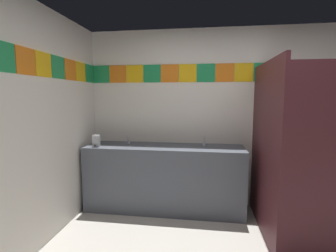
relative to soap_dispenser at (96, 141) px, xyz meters
name	(u,v)px	position (x,y,z in m)	size (l,w,h in m)	color
wall_back	(223,118)	(1.71, 0.49, 0.29)	(3.86, 0.09, 2.52)	silver
wall_side	(4,133)	(-0.26, -1.27, 0.29)	(0.09, 3.43, 2.52)	silver
vanity_counter	(165,177)	(0.91, 0.17, -0.52)	(2.15, 0.57, 0.89)	#4C515B
faucet_left	(128,140)	(0.37, 0.26, -0.03)	(0.04, 0.10, 0.14)	silver
faucet_right	(204,142)	(1.45, 0.26, -0.03)	(0.04, 0.10, 0.14)	silver
soap_dispenser	(96,141)	(0.00, 0.00, 0.00)	(0.09, 0.09, 0.16)	#B7BABF
stall_divider	(288,154)	(2.31, -0.46, 0.01)	(0.92, 1.33, 1.96)	#471E23
toilet	(301,199)	(2.65, 0.01, -0.67)	(0.39, 0.49, 0.74)	white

